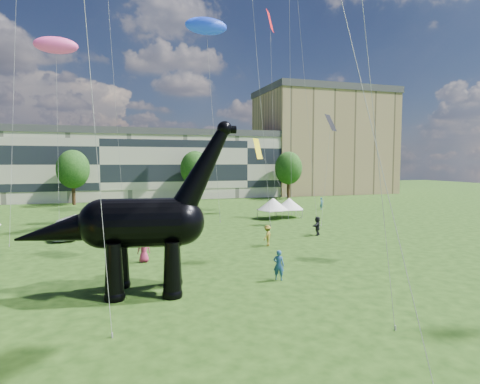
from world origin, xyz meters
name	(u,v)px	position (x,y,z in m)	size (l,w,h in m)	color
ground	(248,314)	(0.00, 0.00, 0.00)	(220.00, 220.00, 0.00)	#16330C
terrace_row	(101,167)	(-8.00, 62.00, 6.00)	(78.00, 11.00, 12.00)	beige
apartment_block	(323,144)	(40.00, 65.00, 11.00)	(28.00, 18.00, 22.00)	tan
tree_mid_left	(73,166)	(-12.00, 53.00, 6.29)	(5.20, 5.20, 9.44)	#382314
tree_mid_right	(195,166)	(8.00, 53.00, 6.29)	(5.20, 5.20, 9.44)	#382314
tree_far_right	(288,165)	(26.00, 53.00, 6.29)	(5.20, 5.20, 9.44)	#382314
dinosaur_sculpture	(135,226)	(-4.74, 4.72, 3.59)	(11.68, 3.93, 9.51)	black
car_silver	(63,230)	(-10.23, 22.16, 0.81)	(1.91, 4.74, 1.62)	silver
car_grey	(150,227)	(-2.56, 21.48, 0.80)	(1.70, 4.87, 1.60)	slate
car_white	(89,222)	(-8.31, 26.70, 0.83)	(2.74, 5.94, 1.65)	silver
car_dark	(177,229)	(-0.25, 20.09, 0.72)	(2.02, 4.98, 1.45)	#595960
gazebo_near	(289,204)	(15.28, 29.03, 1.71)	(3.95, 3.95, 2.44)	silver
gazebo_far	(273,204)	(12.82, 28.44, 1.81)	(4.35, 4.35, 2.58)	silver
visitors	(158,238)	(-2.41, 15.41, 0.88)	(53.67, 45.83, 1.87)	#AC2B55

